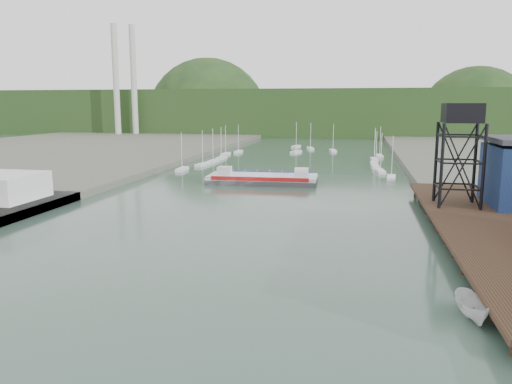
% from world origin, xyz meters
% --- Properties ---
extents(east_pier, '(14.00, 70.00, 2.45)m').
position_xyz_m(east_pier, '(37.00, 45.00, 1.90)').
color(east_pier, black).
rests_on(east_pier, ground).
extents(lift_tower, '(6.50, 6.50, 16.00)m').
position_xyz_m(lift_tower, '(35.00, 58.00, 15.65)').
color(lift_tower, black).
rests_on(lift_tower, east_pier).
extents(marina_sailboats, '(57.71, 92.65, 0.90)m').
position_xyz_m(marina_sailboats, '(0.08, 138.46, 0.35)').
color(marina_sailboats, silver).
rests_on(marina_sailboats, ground).
extents(smokestacks, '(11.20, 8.20, 60.00)m').
position_xyz_m(smokestacks, '(-106.00, 232.50, 30.00)').
color(smokestacks, '#AFAFAA').
rests_on(smokestacks, ground).
extents(distant_hills, '(500.00, 120.00, 80.00)m').
position_xyz_m(distant_hills, '(-3.98, 301.35, 10.38)').
color(distant_hills, '#183116').
rests_on(distant_hills, ground).
extents(chain_ferry, '(25.35, 11.12, 3.59)m').
position_xyz_m(chain_ferry, '(-2.02, 87.52, 1.03)').
color(chain_ferry, '#434345').
rests_on(chain_ferry, ground).
extents(motorboat, '(2.84, 5.82, 2.16)m').
position_xyz_m(motorboat, '(29.36, 17.92, 1.08)').
color(motorboat, silver).
rests_on(motorboat, ground).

